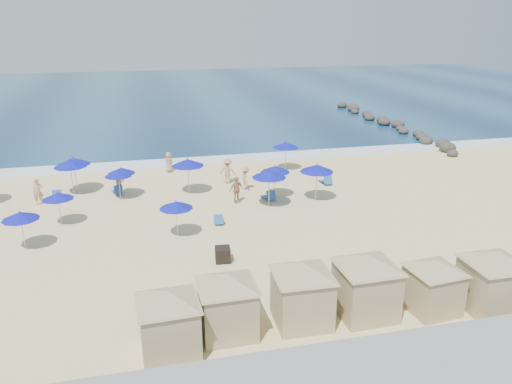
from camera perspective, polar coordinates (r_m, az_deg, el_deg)
ground at (r=27.93m, az=-5.66°, el=-5.12°), size 160.00×160.00×0.00m
ocean at (r=81.13m, az=-11.17°, el=10.79°), size 160.00×80.00×0.06m
surf_line at (r=42.45m, az=-8.58°, el=3.41°), size 160.00×2.50×0.08m
rock_jetty at (r=58.13m, az=14.96°, el=7.59°), size 2.56×26.66×0.96m
trash_bin at (r=25.03m, az=-3.82°, el=-7.14°), size 0.81×0.81×0.74m
cabana_0 at (r=18.43m, az=-9.98°, el=-13.54°), size 4.42×4.42×2.77m
cabana_1 at (r=19.20m, az=-3.31°, el=-11.79°), size 4.43×4.43×2.78m
cabana_2 at (r=19.84m, az=5.32°, el=-10.55°), size 4.59×4.59×2.88m
cabana_3 at (r=20.69m, az=12.54°, el=-9.48°), size 4.72×4.72×2.96m
cabana_4 at (r=21.82m, az=19.67°, el=-9.32°), size 4.05×4.05×2.55m
cabana_5 at (r=22.75m, az=25.55°, el=-8.36°), size 4.64×4.64×2.91m
umbrella_1 at (r=30.98m, az=-21.71°, el=-0.42°), size 1.80×1.80×2.05m
umbrella_2 at (r=36.47m, az=-20.11°, el=3.32°), size 2.23×2.23×2.54m
umbrella_3 at (r=28.40m, az=-25.34°, el=-2.46°), size 1.90×1.90×2.16m
umbrella_4 at (r=36.00m, az=-20.48°, el=3.09°), size 2.23×2.23×2.54m
umbrella_5 at (r=34.19m, az=-15.47°, el=2.06°), size 1.81×1.81×2.06m
umbrella_6 at (r=27.55m, az=-9.13°, el=-1.47°), size 1.87×1.87×2.13m
umbrella_7 at (r=34.22m, az=-7.81°, el=3.36°), size 2.24×2.24×2.55m
umbrella_8 at (r=33.28m, az=2.22°, el=2.65°), size 2.00×2.00×2.28m
umbrella_9 at (r=39.57m, az=3.42°, el=5.40°), size 2.05×2.05×2.34m
umbrella_10 at (r=31.49m, az=1.51°, el=2.09°), size 2.22×2.22×2.52m
umbrella_11 at (r=32.81m, az=6.97°, el=2.73°), size 2.25×2.25×2.57m
umbrella_12 at (r=34.57m, az=-15.16°, el=2.38°), size 1.87×1.87×2.12m
beach_chair_1 at (r=35.94m, az=-21.79°, el=-0.36°), size 0.87×1.46×0.75m
beach_chair_2 at (r=35.68m, az=-15.54°, el=0.17°), size 0.85×1.38×0.71m
beach_chair_3 at (r=29.56m, az=-4.30°, el=-3.17°), size 0.74×1.30×0.67m
beach_chair_4 at (r=33.25m, az=1.48°, el=-0.48°), size 0.83×1.43×0.74m
beach_chair_5 at (r=36.78m, az=8.00°, el=1.31°), size 0.66×1.40×0.76m
beachgoer_0 at (r=35.15m, az=-23.65°, el=0.01°), size 0.71×0.55×1.74m
beachgoer_1 at (r=35.82m, az=-15.36°, el=1.24°), size 1.01×1.01×1.65m
beachgoer_2 at (r=32.55m, az=-2.25°, el=0.27°), size 1.14×0.84×1.79m
beachgoer_3 at (r=35.00m, az=-1.20°, el=1.56°), size 0.66×1.11×1.69m
beachgoer_4 at (r=39.77m, az=-9.92°, el=3.39°), size 0.92×0.90×1.60m
beachgoer_5 at (r=36.43m, az=-3.27°, el=2.42°), size 1.40×1.12×1.89m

